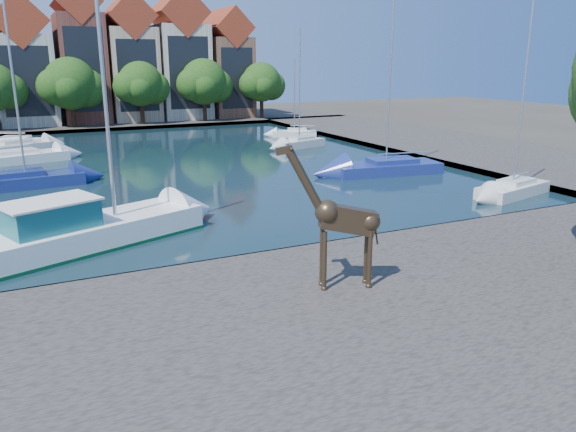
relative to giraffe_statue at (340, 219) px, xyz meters
name	(u,v)px	position (x,y,z in m)	size (l,w,h in m)	color
ground	(335,250)	(2.58, 4.65, -2.97)	(160.00, 160.00, 0.00)	#38332B
water_basin	(186,163)	(2.58, 28.65, -2.93)	(38.00, 50.00, 0.08)	black
near_quay	(440,305)	(2.58, -2.35, -2.72)	(50.00, 14.00, 0.50)	#49443F
far_quay	(119,122)	(2.58, 60.65, -2.72)	(60.00, 16.00, 0.50)	#49443F
right_quay	(430,142)	(27.58, 28.65, -2.72)	(14.00, 52.00, 0.50)	#49443F
townhouse_west_inner	(24,67)	(-7.92, 60.63, 4.38)	(6.43, 9.18, 15.15)	beige
townhouse_center	(81,58)	(-1.42, 60.63, 5.39)	(5.44, 9.18, 16.93)	brown
townhouse_east_inner	(130,63)	(4.58, 60.63, 4.76)	(5.94, 9.18, 15.79)	#C4A98C
townhouse_east_mid	(180,60)	(11.08, 60.63, 5.13)	(6.43, 9.18, 16.65)	beige
townhouse_east_end	(226,67)	(17.58, 60.63, 4.14)	(5.44, 9.18, 14.43)	brown
far_tree_mid_west	(71,85)	(-3.31, 55.14, 2.32)	(7.80, 6.00, 8.00)	#332114
far_tree_mid_east	(141,85)	(4.68, 55.14, 2.16)	(7.02, 5.40, 7.52)	#332114
far_tree_east	(204,83)	(12.68, 55.14, 2.26)	(7.54, 5.80, 7.84)	#332114
far_tree_far_east	(262,83)	(20.67, 55.14, 2.10)	(6.76, 5.20, 7.36)	#332114
giraffe_statue	(340,219)	(0.00, 0.00, 0.00)	(3.46, 1.40, 5.03)	#3C2D1E
motorsailer	(84,227)	(-7.37, 9.75, -1.97)	(10.60, 6.48, 12.02)	white
sailboat_left_b	(26,177)	(-9.42, 24.30, -2.26)	(7.26, 3.10, 13.61)	navy
sailboat_left_c	(23,155)	(-9.42, 34.25, -2.28)	(7.25, 4.25, 12.87)	white
sailboat_left_d	(21,145)	(-9.42, 40.82, -2.29)	(5.96, 3.65, 11.11)	silver
sailboat_left_e	(20,140)	(-9.42, 44.67, -2.39)	(6.06, 4.09, 8.48)	white
sailboat_right_a	(513,186)	(17.58, 8.65, -2.32)	(5.80, 3.14, 11.34)	silver
sailboat_right_b	(386,165)	(14.58, 17.78, -2.28)	(8.29, 3.84, 13.92)	navy
sailboat_right_c	(299,141)	(14.58, 31.92, -2.31)	(5.58, 3.29, 10.85)	silver
sailboat_right_d	(294,132)	(17.58, 39.07, -2.40)	(4.96, 3.48, 8.11)	white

